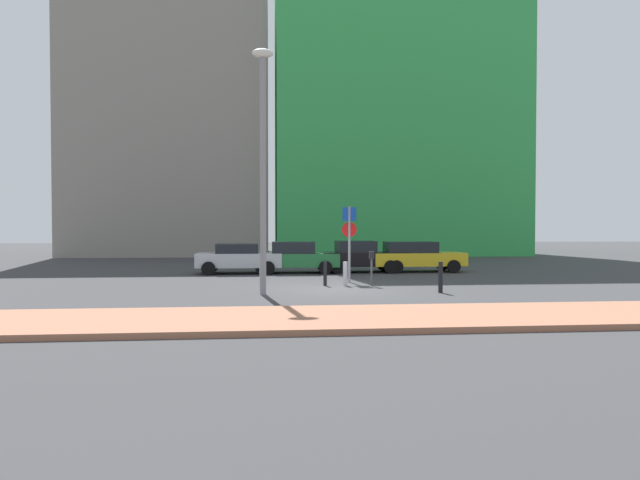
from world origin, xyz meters
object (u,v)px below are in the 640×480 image
at_px(traffic_bollard_mid, 262,279).
at_px(street_lamp, 263,153).
at_px(traffic_bollard_far, 345,274).
at_px(traffic_bollard_edge, 441,277).
at_px(parked_car_yellow, 415,256).
at_px(parked_car_silver, 239,258).
at_px(traffic_bollard_near, 325,274).
at_px(parking_sign_post, 349,235).
at_px(parking_meter, 372,263).
at_px(parked_car_black, 362,256).
at_px(parked_car_green, 294,257).

bearing_deg(traffic_bollard_mid, street_lamp, -83.42).
distance_m(traffic_bollard_far, traffic_bollard_edge, 3.83).
height_order(parked_car_yellow, traffic_bollard_edge, parked_car_yellow).
height_order(parked_car_silver, traffic_bollard_far, parked_car_silver).
bearing_deg(traffic_bollard_near, parking_sign_post, 46.23).
xyz_separation_m(parking_meter, traffic_bollard_edge, (1.92, -2.35, -0.32)).
xyz_separation_m(parking_sign_post, parking_meter, (0.65, -1.38, -1.08)).
bearing_deg(traffic_bollard_mid, traffic_bollard_near, 40.10).
bearing_deg(parking_meter, parking_sign_post, 115.13).
relative_size(parked_car_yellow, traffic_bollard_near, 5.00).
bearing_deg(parking_meter, parked_car_silver, 131.70).
xyz_separation_m(parked_car_silver, parked_car_black, (6.02, 0.20, 0.03)).
bearing_deg(traffic_bollard_mid, parked_car_green, 79.56).
distance_m(parked_car_silver, traffic_bollard_mid, 7.84).
bearing_deg(parked_car_silver, traffic_bollard_near, -58.09).
height_order(parking_meter, traffic_bollard_mid, parking_meter).
relative_size(parked_car_green, parked_car_black, 1.04).
distance_m(parked_car_silver, traffic_bollard_near, 6.77).
xyz_separation_m(parking_sign_post, traffic_bollard_far, (-0.34, -1.23, -1.47)).
bearing_deg(parked_car_black, traffic_bollard_mid, -121.24).
bearing_deg(parked_car_yellow, traffic_bollard_mid, -133.66).
bearing_deg(traffic_bollard_edge, parking_sign_post, 124.52).
distance_m(parked_car_black, parked_car_yellow, 2.70).
bearing_deg(traffic_bollard_edge, traffic_bollard_near, 144.83).
bearing_deg(traffic_bollard_mid, parked_car_yellow, 46.34).
xyz_separation_m(parked_car_silver, traffic_bollard_far, (4.34, -5.83, -0.30)).
distance_m(parking_sign_post, traffic_bollard_edge, 4.74).
relative_size(parked_car_silver, parking_meter, 3.10).
bearing_deg(parking_sign_post, traffic_bollard_mid, -137.83).
height_order(parked_car_green, traffic_bollard_mid, parked_car_green).
bearing_deg(traffic_bollard_edge, traffic_bollard_far, 139.28).
xyz_separation_m(traffic_bollard_far, traffic_bollard_edge, (2.90, -2.50, 0.07)).
bearing_deg(traffic_bollard_mid, traffic_bollard_far, 31.41).
height_order(parked_car_black, traffic_bollard_far, parked_car_black).
distance_m(parking_sign_post, traffic_bollard_far, 1.95).
bearing_deg(traffic_bollard_far, parked_car_green, 106.19).
height_order(street_lamp, traffic_bollard_far, street_lamp).
height_order(parked_car_black, traffic_bollard_near, parked_car_black).
bearing_deg(traffic_bollard_near, parked_car_silver, 121.91).
xyz_separation_m(parked_car_silver, street_lamp, (1.26, -8.28, 3.90)).
height_order(parked_car_black, parking_meter, parked_car_black).
bearing_deg(traffic_bollard_far, parking_meter, -8.43).
height_order(parked_car_silver, parking_meter, parked_car_silver).
xyz_separation_m(parked_car_green, traffic_bollard_edge, (4.60, -8.36, -0.25)).
relative_size(traffic_bollard_far, traffic_bollard_edge, 0.87).
bearing_deg(street_lamp, parked_car_black, 60.71).
xyz_separation_m(parked_car_yellow, traffic_bollard_far, (-4.38, -5.96, -0.34)).
xyz_separation_m(parked_car_green, parking_meter, (2.69, -6.01, 0.07)).
bearing_deg(traffic_bollard_far, parked_car_yellow, 53.70).
relative_size(parked_car_green, traffic_bollard_near, 4.81).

